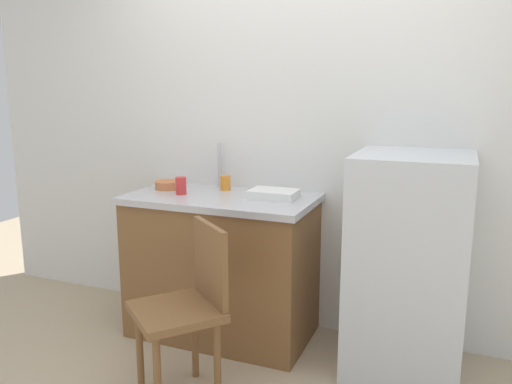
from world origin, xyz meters
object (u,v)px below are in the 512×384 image
object	(u,v)px
chair	(188,304)
cup_orange	(225,183)
terracotta_bowl	(169,185)
cup_red	(181,186)
refrigerator	(408,265)
dish_tray	(274,194)

from	to	relation	value
chair	cup_orange	distance (m)	0.98
terracotta_bowl	cup_orange	distance (m)	0.37
chair	cup_red	bearing A→B (deg)	161.86
refrigerator	terracotta_bowl	xyz separation A→B (m)	(-1.53, 0.08, 0.32)
chair	terracotta_bowl	bearing A→B (deg)	166.43
chair	refrigerator	bearing A→B (deg)	74.88
refrigerator	chair	distance (m)	1.19
dish_tray	cup_red	distance (m)	0.58
terracotta_bowl	cup_orange	xyz separation A→B (m)	(0.36, 0.10, 0.02)
refrigerator	cup_orange	bearing A→B (deg)	171.56
terracotta_bowl	cup_red	world-z (taller)	cup_red
chair	cup_red	xyz separation A→B (m)	(-0.39, 0.63, 0.45)
cup_orange	cup_red	bearing A→B (deg)	-131.28
dish_tray	cup_red	world-z (taller)	cup_red
dish_tray	cup_red	size ratio (longest dim) A/B	2.62
terracotta_bowl	cup_orange	bearing A→B (deg)	15.18
cup_orange	cup_red	world-z (taller)	cup_red
refrigerator	cup_orange	distance (m)	1.23
refrigerator	terracotta_bowl	world-z (taller)	refrigerator
chair	dish_tray	size ratio (longest dim) A/B	3.18
dish_tray	terracotta_bowl	bearing A→B (deg)	178.72
cup_red	dish_tray	bearing A→B (deg)	10.90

